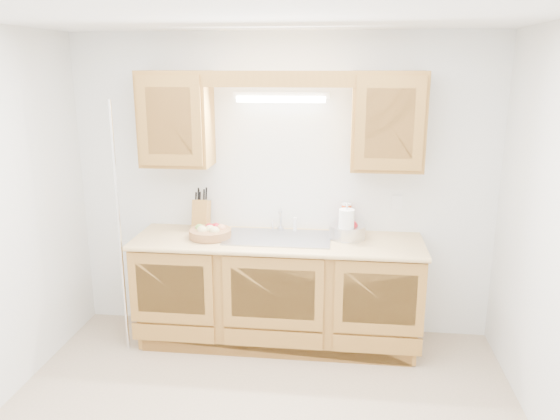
# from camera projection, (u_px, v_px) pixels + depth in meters

# --- Properties ---
(room) EXTENTS (3.52, 3.50, 2.50)m
(room) POSITION_uv_depth(u_px,v_px,m) (252.00, 244.00, 3.11)
(room) COLOR tan
(room) RESTS_ON ground
(base_cabinets) EXTENTS (2.20, 0.60, 0.86)m
(base_cabinets) POSITION_uv_depth(u_px,v_px,m) (278.00, 292.00, 4.47)
(base_cabinets) COLOR #A67430
(base_cabinets) RESTS_ON ground
(countertop) EXTENTS (2.30, 0.63, 0.04)m
(countertop) POSITION_uv_depth(u_px,v_px,m) (278.00, 241.00, 4.34)
(countertop) COLOR #DEC074
(countertop) RESTS_ON base_cabinets
(upper_cabinet_left) EXTENTS (0.55, 0.33, 0.75)m
(upper_cabinet_left) POSITION_uv_depth(u_px,v_px,m) (176.00, 119.00, 4.34)
(upper_cabinet_left) COLOR #A67430
(upper_cabinet_left) RESTS_ON room
(upper_cabinet_right) EXTENTS (0.55, 0.33, 0.75)m
(upper_cabinet_right) POSITION_uv_depth(u_px,v_px,m) (388.00, 121.00, 4.15)
(upper_cabinet_right) COLOR #A67430
(upper_cabinet_right) RESTS_ON room
(valance) EXTENTS (2.20, 0.05, 0.12)m
(valance) POSITION_uv_depth(u_px,v_px,m) (277.00, 79.00, 4.02)
(valance) COLOR #A67430
(valance) RESTS_ON room
(fluorescent_fixture) EXTENTS (0.76, 0.08, 0.08)m
(fluorescent_fixture) POSITION_uv_depth(u_px,v_px,m) (281.00, 97.00, 4.28)
(fluorescent_fixture) COLOR white
(fluorescent_fixture) RESTS_ON room
(sink) EXTENTS (0.84, 0.46, 0.36)m
(sink) POSITION_uv_depth(u_px,v_px,m) (278.00, 247.00, 4.38)
(sink) COLOR #9E9EA3
(sink) RESTS_ON countertop
(wire_shelf_pole) EXTENTS (0.03, 0.03, 2.00)m
(wire_shelf_pole) POSITION_uv_depth(u_px,v_px,m) (119.00, 231.00, 4.21)
(wire_shelf_pole) COLOR silver
(wire_shelf_pole) RESTS_ON ground
(outlet_plate) EXTENTS (0.08, 0.01, 0.12)m
(outlet_plate) POSITION_uv_depth(u_px,v_px,m) (397.00, 203.00, 4.46)
(outlet_plate) COLOR white
(outlet_plate) RESTS_ON room
(fruit_basket) EXTENTS (0.39, 0.39, 0.10)m
(fruit_basket) POSITION_uv_depth(u_px,v_px,m) (210.00, 232.00, 4.36)
(fruit_basket) COLOR #A46F42
(fruit_basket) RESTS_ON countertop
(knife_block) EXTENTS (0.13, 0.21, 0.36)m
(knife_block) POSITION_uv_depth(u_px,v_px,m) (201.00, 214.00, 4.57)
(knife_block) COLOR #A67430
(knife_block) RESTS_ON countertop
(orange_canister) EXTENTS (0.10, 0.10, 0.24)m
(orange_canister) POSITION_uv_depth(u_px,v_px,m) (346.00, 218.00, 4.49)
(orange_canister) COLOR #E7420C
(orange_canister) RESTS_ON countertop
(soap_bottle) EXTENTS (0.10, 0.10, 0.17)m
(soap_bottle) POSITION_uv_depth(u_px,v_px,m) (346.00, 222.00, 4.50)
(soap_bottle) COLOR blue
(soap_bottle) RESTS_ON countertop
(sponge) EXTENTS (0.11, 0.08, 0.02)m
(sponge) POSITION_uv_depth(u_px,v_px,m) (350.00, 231.00, 4.52)
(sponge) COLOR #CC333F
(sponge) RESTS_ON countertop
(paper_towel) EXTENTS (0.15, 0.15, 0.31)m
(paper_towel) POSITION_uv_depth(u_px,v_px,m) (346.00, 226.00, 4.25)
(paper_towel) COLOR silver
(paper_towel) RESTS_ON countertop
(apple_bowl) EXTENTS (0.32, 0.32, 0.15)m
(apple_bowl) POSITION_uv_depth(u_px,v_px,m) (347.00, 231.00, 4.34)
(apple_bowl) COLOR silver
(apple_bowl) RESTS_ON countertop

